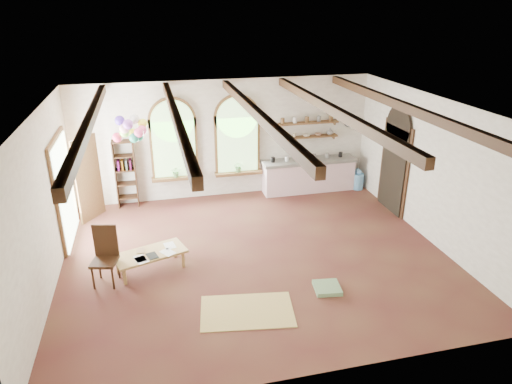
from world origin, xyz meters
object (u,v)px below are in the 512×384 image
object	(u,v)px
kitchen_counter	(308,175)
balloon_cluster	(131,129)
coffee_table	(150,255)
side_chair	(106,268)

from	to	relation	value
kitchen_counter	balloon_cluster	bearing A→B (deg)	-169.21
coffee_table	side_chair	bearing A→B (deg)	-162.18
coffee_table	balloon_cluster	distance (m)	3.09
kitchen_counter	coffee_table	xyz separation A→B (m)	(-4.50, -3.26, -0.12)
coffee_table	balloon_cluster	world-z (taller)	balloon_cluster
side_chair	balloon_cluster	distance (m)	3.37
balloon_cluster	kitchen_counter	bearing A→B (deg)	10.79
coffee_table	balloon_cluster	bearing A→B (deg)	94.94
kitchen_counter	side_chair	distance (m)	6.40
side_chair	balloon_cluster	xyz separation A→B (m)	(0.63, 2.64, 2.00)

